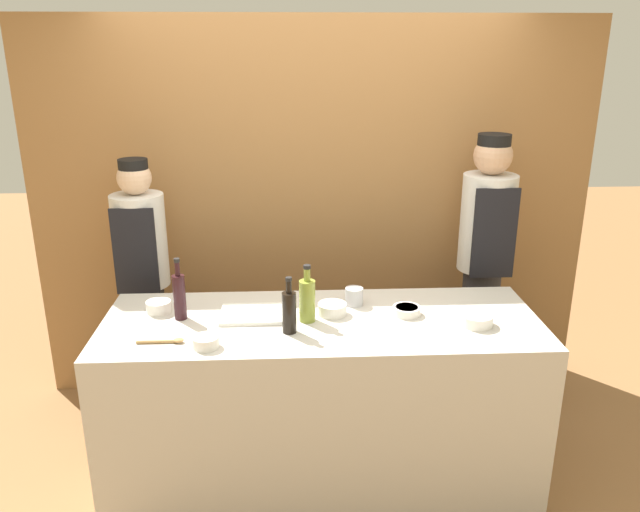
{
  "coord_description": "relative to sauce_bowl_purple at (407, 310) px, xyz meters",
  "views": [
    {
      "loc": [
        -0.15,
        -2.81,
        2.23
      ],
      "look_at": [
        0.0,
        0.16,
        1.22
      ],
      "focal_mm": 35.0,
      "sensor_mm": 36.0,
      "label": 1
    }
  ],
  "objects": [
    {
      "name": "ground_plane",
      "position": [
        -0.43,
        -0.04,
        -0.96
      ],
      "size": [
        14.0,
        14.0,
        0.0
      ],
      "primitive_type": "plane",
      "color": "olive"
    },
    {
      "name": "counter",
      "position": [
        -0.43,
        -0.04,
        -0.49
      ],
      "size": [
        2.16,
        0.78,
        0.94
      ],
      "color": "beige",
      "rests_on": "ground_plane"
    },
    {
      "name": "sauce_bowl_yellow",
      "position": [
        -1.25,
        0.09,
        0.01
      ],
      "size": [
        0.12,
        0.12,
        0.06
      ],
      "color": "white",
      "rests_on": "counter"
    },
    {
      "name": "wooden_spoon",
      "position": [
        -1.15,
        -0.26,
        -0.01
      ],
      "size": [
        0.22,
        0.04,
        0.02
      ],
      "color": "#B2844C",
      "rests_on": "counter"
    },
    {
      "name": "cutting_board",
      "position": [
        -0.77,
        0.02,
        -0.01
      ],
      "size": [
        0.33,
        0.24,
        0.02
      ],
      "color": "white",
      "rests_on": "counter"
    },
    {
      "name": "chef_left",
      "position": [
        -1.45,
        0.66,
        -0.07
      ],
      "size": [
        0.31,
        0.31,
        1.62
      ],
      "color": "#28282D",
      "rests_on": "ground_plane"
    },
    {
      "name": "sauce_bowl_purple",
      "position": [
        0.0,
        0.0,
        0.0
      ],
      "size": [
        0.14,
        0.14,
        0.04
      ],
      "color": "white",
      "rests_on": "counter"
    },
    {
      "name": "chef_right",
      "position": [
        0.59,
        0.66,
        0.01
      ],
      "size": [
        0.32,
        0.32,
        1.75
      ],
      "color": "#28282D",
      "rests_on": "ground_plane"
    },
    {
      "name": "bottle_wine",
      "position": [
        -1.13,
        0.01,
        0.1
      ],
      "size": [
        0.06,
        0.06,
        0.32
      ],
      "color": "black",
      "rests_on": "counter"
    },
    {
      "name": "bottle_oil",
      "position": [
        -0.5,
        -0.05,
        0.09
      ],
      "size": [
        0.08,
        0.08,
        0.29
      ],
      "color": "olive",
      "rests_on": "counter"
    },
    {
      "name": "cabinet_wall",
      "position": [
        -0.43,
        1.05,
        0.24
      ],
      "size": [
        3.5,
        0.18,
        2.4
      ],
      "color": "olive",
      "rests_on": "ground_plane"
    },
    {
      "name": "bottle_soy",
      "position": [
        -0.59,
        -0.17,
        0.08
      ],
      "size": [
        0.07,
        0.07,
        0.28
      ],
      "color": "black",
      "rests_on": "counter"
    },
    {
      "name": "cup_steel",
      "position": [
        -0.25,
        0.14,
        0.02
      ],
      "size": [
        0.09,
        0.09,
        0.09
      ],
      "color": "#B7B7BC",
      "rests_on": "counter"
    },
    {
      "name": "sauce_bowl_brown",
      "position": [
        -0.37,
        0.02,
        0.01
      ],
      "size": [
        0.14,
        0.14,
        0.06
      ],
      "color": "white",
      "rests_on": "counter"
    },
    {
      "name": "sauce_bowl_red",
      "position": [
        -0.96,
        -0.31,
        0.01
      ],
      "size": [
        0.12,
        0.12,
        0.05
      ],
      "color": "white",
      "rests_on": "counter"
    },
    {
      "name": "sauce_bowl_white",
      "position": [
        0.31,
        -0.14,
        0.01
      ],
      "size": [
        0.16,
        0.16,
        0.06
      ],
      "color": "white",
      "rests_on": "counter"
    }
  ]
}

